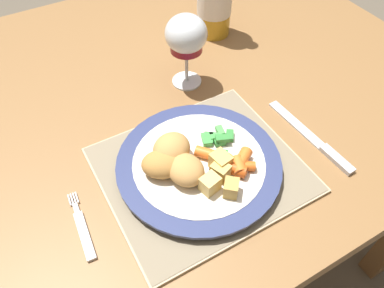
% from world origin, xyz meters
% --- Properties ---
extents(ground_plane, '(6.00, 6.00, 0.00)m').
position_xyz_m(ground_plane, '(0.00, 0.00, 0.00)').
color(ground_plane, brown).
extents(dining_table, '(1.35, 0.92, 0.74)m').
position_xyz_m(dining_table, '(0.00, 0.00, 0.65)').
color(dining_table, olive).
rests_on(dining_table, ground).
extents(placemat, '(0.33, 0.29, 0.01)m').
position_xyz_m(placemat, '(0.03, -0.22, 0.74)').
color(placemat, tan).
rests_on(placemat, dining_table).
extents(dinner_plate, '(0.28, 0.28, 0.02)m').
position_xyz_m(dinner_plate, '(0.03, -0.22, 0.76)').
color(dinner_plate, silver).
rests_on(dinner_plate, placemat).
extents(breaded_croquettes, '(0.11, 0.12, 0.04)m').
position_xyz_m(breaded_croquettes, '(-0.02, -0.21, 0.79)').
color(breaded_croquettes, '#B77F3D').
rests_on(breaded_croquettes, dinner_plate).
extents(green_beans_pile, '(0.06, 0.07, 0.02)m').
position_xyz_m(green_beans_pile, '(0.07, -0.20, 0.77)').
color(green_beans_pile, '#338438').
rests_on(green_beans_pile, dinner_plate).
extents(glazed_carrots, '(0.09, 0.09, 0.02)m').
position_xyz_m(glazed_carrots, '(0.07, -0.26, 0.78)').
color(glazed_carrots, '#CC5119').
rests_on(glazed_carrots, dinner_plate).
extents(fork, '(0.02, 0.13, 0.01)m').
position_xyz_m(fork, '(-0.18, -0.23, 0.74)').
color(fork, silver).
rests_on(fork, dining_table).
extents(table_knife, '(0.03, 0.21, 0.01)m').
position_xyz_m(table_knife, '(0.24, -0.27, 0.74)').
color(table_knife, silver).
rests_on(table_knife, dining_table).
extents(wine_glass, '(0.08, 0.08, 0.15)m').
position_xyz_m(wine_glass, '(0.12, -0.01, 0.85)').
color(wine_glass, silver).
rests_on(wine_glass, dining_table).
extents(roast_potatoes, '(0.07, 0.08, 0.03)m').
position_xyz_m(roast_potatoes, '(0.04, -0.27, 0.78)').
color(roast_potatoes, gold).
rests_on(roast_potatoes, dinner_plate).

